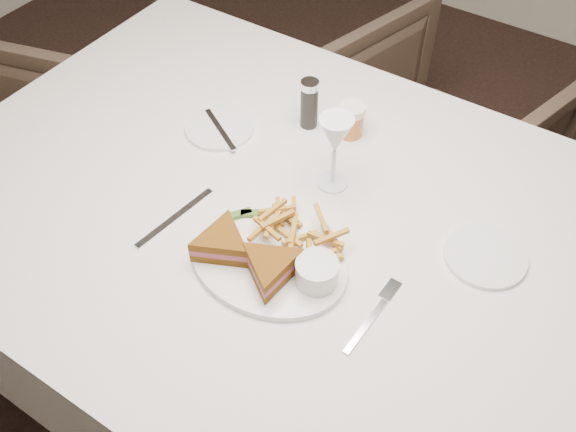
% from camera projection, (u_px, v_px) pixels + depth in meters
% --- Properties ---
extents(table, '(1.64, 1.10, 0.75)m').
position_uv_depth(table, '(299.00, 319.00, 1.59)').
color(table, silver).
rests_on(table, ground).
extents(chair_far, '(0.80, 0.77, 0.69)m').
position_uv_depth(chair_far, '(435.00, 132.00, 2.11)').
color(chair_far, '#49382C').
rests_on(chair_far, ground).
extents(table_setting, '(0.82, 0.63, 0.18)m').
position_uv_depth(table_setting, '(293.00, 219.00, 1.26)').
color(table_setting, white).
rests_on(table_setting, table).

